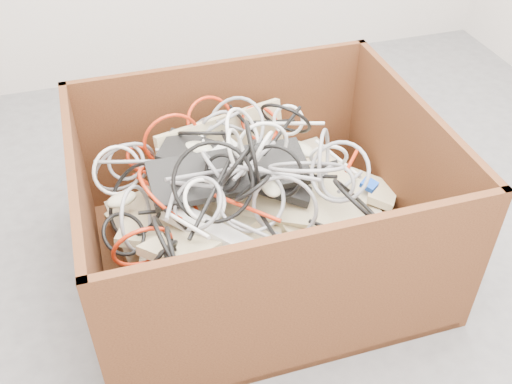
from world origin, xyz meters
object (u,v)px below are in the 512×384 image
object	(u,v)px
power_strip_left	(198,173)
vga_plug	(369,185)
cardboard_box	(254,232)
power_strip_right	(208,230)

from	to	relation	value
power_strip_left	vga_plug	distance (m)	0.53
vga_plug	power_strip_left	bearing A→B (deg)	-149.51
cardboard_box	power_strip_right	distance (m)	0.28
vga_plug	cardboard_box	bearing A→B (deg)	-147.46
power_strip_left	power_strip_right	distance (m)	0.21
power_strip_left	power_strip_right	xyz separation A→B (m)	(-0.02, -0.21, -0.05)
cardboard_box	power_strip_right	world-z (taller)	cardboard_box
power_strip_left	power_strip_right	world-z (taller)	power_strip_left
cardboard_box	vga_plug	xyz separation A→B (m)	(0.33, -0.13, 0.22)
cardboard_box	vga_plug	distance (m)	0.42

